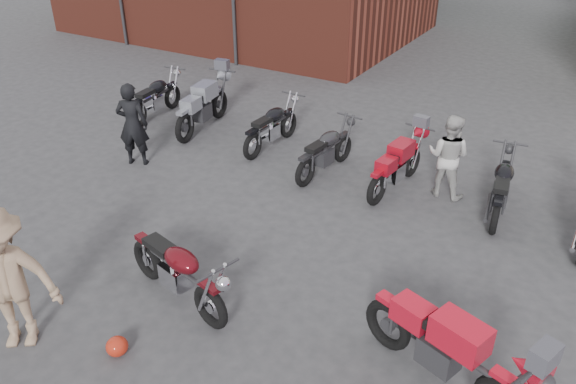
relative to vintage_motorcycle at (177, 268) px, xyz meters
The scene contains 13 objects.
ground 1.26m from the vintage_motorcycle, 27.16° to the right, with size 90.00×90.00×0.00m, color #323234.
vintage_motorcycle is the anchor object (origin of this frame).
sportbike 3.52m from the vintage_motorcycle, ahead, with size 2.13×0.70×1.24m, color red, non-canonical shape.
helmet 1.23m from the vintage_motorcycle, 91.56° to the right, with size 0.27×0.27×0.25m, color #AC2412.
person_dark 4.55m from the vintage_motorcycle, 141.03° to the left, with size 0.61×0.40×1.68m, color black.
person_light 5.23m from the vintage_motorcycle, 65.22° to the left, with size 0.75×0.58×1.54m, color #B0B0AC.
person_tan 2.05m from the vintage_motorcycle, 127.26° to the right, with size 1.24×0.71×1.92m, color #997C5E.
row_bike_0 6.93m from the vintage_motorcycle, 134.57° to the left, with size 1.89×0.62×1.10m, color black, non-canonical shape.
row_bike_1 6.03m from the vintage_motorcycle, 124.90° to the left, with size 2.15×0.71×1.25m, color gray, non-canonical shape.
row_bike_2 5.14m from the vintage_motorcycle, 107.89° to the left, with size 1.85×0.61×1.07m, color black, non-canonical shape.
row_bike_3 4.42m from the vintage_motorcycle, 90.70° to the left, with size 1.81×0.60×1.05m, color #252527, non-canonical shape.
row_bike_4 4.69m from the vintage_motorcycle, 73.17° to the left, with size 1.87×0.62×1.08m, color #A70D1E, non-canonical shape.
row_bike_5 5.60m from the vintage_motorcycle, 55.35° to the left, with size 1.86×0.61×1.08m, color black, non-canonical shape.
Camera 1 is at (3.30, -3.88, 5.11)m, focal length 35.00 mm.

